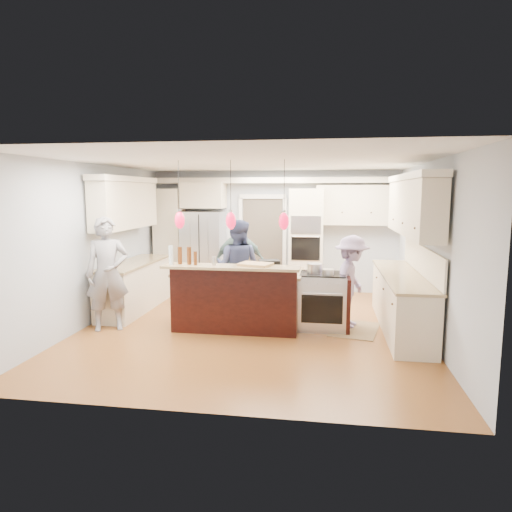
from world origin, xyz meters
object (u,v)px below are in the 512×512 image
(island_range, at_px, (324,301))
(kitchen_island, at_px, (239,297))
(person_far_left, at_px, (238,267))
(refrigerator, at_px, (203,252))
(person_bar_end, at_px, (107,274))

(island_range, bearing_deg, kitchen_island, -176.92)
(island_range, xyz_separation_m, person_far_left, (-1.58, 0.70, 0.41))
(refrigerator, distance_m, kitchen_island, 2.91)
(island_range, relative_size, person_bar_end, 0.50)
(refrigerator, relative_size, kitchen_island, 0.86)
(kitchen_island, xyz_separation_m, person_far_left, (-0.17, 0.78, 0.38))
(refrigerator, height_order, person_bar_end, person_bar_end)
(person_far_left, bearing_deg, refrigerator, -49.18)
(person_far_left, bearing_deg, kitchen_island, 110.77)
(refrigerator, distance_m, person_far_left, 2.12)
(island_range, bearing_deg, person_bar_end, -170.20)
(person_bar_end, xyz_separation_m, person_far_left, (1.88, 1.30, -0.05))
(refrigerator, xyz_separation_m, person_bar_end, (-0.75, -3.09, 0.02))
(island_range, distance_m, person_far_left, 1.77)
(person_bar_end, bearing_deg, refrigerator, 50.27)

